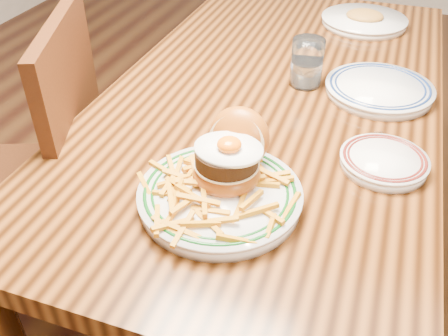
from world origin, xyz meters
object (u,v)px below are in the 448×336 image
(table, at_px, (273,117))
(main_plate, at_px, (223,180))
(side_plate, at_px, (384,161))
(chair_left, at_px, (41,178))

(table, relative_size, main_plate, 4.93)
(table, distance_m, main_plate, 0.49)
(table, relative_size, side_plate, 8.21)
(chair_left, height_order, side_plate, chair_left)
(table, height_order, main_plate, main_plate)
(side_plate, bearing_deg, main_plate, -126.42)
(chair_left, height_order, main_plate, chair_left)
(side_plate, bearing_deg, chair_left, -159.04)
(main_plate, bearing_deg, table, 92.38)
(table, xyz_separation_m, chair_left, (-0.58, -0.31, -0.14))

